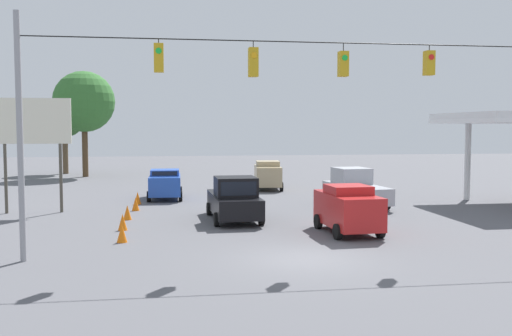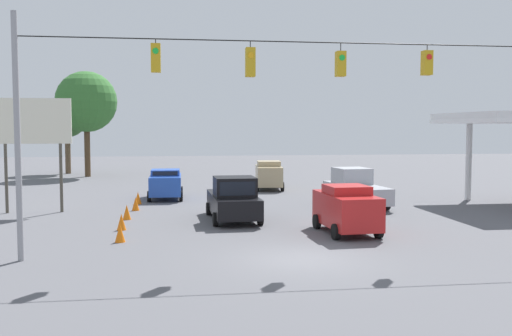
{
  "view_description": "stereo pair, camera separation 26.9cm",
  "coord_description": "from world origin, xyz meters",
  "px_view_note": "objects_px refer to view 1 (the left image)",
  "views": [
    {
      "loc": [
        4.45,
        18.45,
        4.44
      ],
      "look_at": [
        -0.25,
        -12.79,
        2.17
      ],
      "focal_mm": 40.0,
      "sensor_mm": 36.0,
      "label": 1
    },
    {
      "loc": [
        4.18,
        18.49,
        4.44
      ],
      "look_at": [
        -0.25,
        -12.79,
        2.17
      ],
      "focal_mm": 40.0,
      "sensor_mm": 36.0,
      "label": 2
    }
  ],
  "objects_px": {
    "tree_horizon_left": "(84,102)",
    "tree_horizon_right": "(64,118)",
    "pickup_truck_silver_oncoming_far": "(355,189)",
    "traffic_cone_third": "(127,212)",
    "traffic_cone_fifth": "(138,198)",
    "sedan_tan_oncoming_deep": "(268,175)",
    "traffic_cone_second": "(123,222)",
    "traffic_cone_fourth": "(136,204)",
    "pickup_truck_black_withflow_mid": "(234,200)",
    "roadside_billboard": "(32,129)",
    "sedan_red_crossing_near": "(348,208)",
    "overhead_signal_span": "(297,106)",
    "sedan_blue_withflow_far": "(165,184)",
    "traffic_cone_nearest": "(122,233)"
  },
  "relations": [
    {
      "from": "tree_horizon_left",
      "to": "tree_horizon_right",
      "type": "xyz_separation_m",
      "value": [
        2.37,
        -3.77,
        -1.33
      ]
    },
    {
      "from": "pickup_truck_silver_oncoming_far",
      "to": "traffic_cone_third",
      "type": "height_order",
      "value": "pickup_truck_silver_oncoming_far"
    },
    {
      "from": "pickup_truck_silver_oncoming_far",
      "to": "traffic_cone_third",
      "type": "xyz_separation_m",
      "value": [
        12.37,
        3.08,
        -0.62
      ]
    },
    {
      "from": "traffic_cone_fifth",
      "to": "sedan_tan_oncoming_deep",
      "type": "bearing_deg",
      "value": -142.82
    },
    {
      "from": "sedan_tan_oncoming_deep",
      "to": "traffic_cone_fifth",
      "type": "height_order",
      "value": "sedan_tan_oncoming_deep"
    },
    {
      "from": "traffic_cone_second",
      "to": "traffic_cone_fourth",
      "type": "xyz_separation_m",
      "value": [
        -0.21,
        -5.83,
        0.0
      ]
    },
    {
      "from": "sedan_tan_oncoming_deep",
      "to": "pickup_truck_silver_oncoming_far",
      "type": "bearing_deg",
      "value": 110.65
    },
    {
      "from": "pickup_truck_black_withflow_mid",
      "to": "roadside_billboard",
      "type": "height_order",
      "value": "roadside_billboard"
    },
    {
      "from": "roadside_billboard",
      "to": "tree_horizon_left",
      "type": "height_order",
      "value": "tree_horizon_left"
    },
    {
      "from": "sedan_red_crossing_near",
      "to": "traffic_cone_second",
      "type": "xyz_separation_m",
      "value": [
        9.4,
        -2.09,
        -0.69
      ]
    },
    {
      "from": "traffic_cone_second",
      "to": "traffic_cone_third",
      "type": "relative_size",
      "value": 1.0
    },
    {
      "from": "overhead_signal_span",
      "to": "tree_horizon_right",
      "type": "height_order",
      "value": "overhead_signal_span"
    },
    {
      "from": "sedan_tan_oncoming_deep",
      "to": "roadside_billboard",
      "type": "distance_m",
      "value": 16.97
    },
    {
      "from": "overhead_signal_span",
      "to": "tree_horizon_left",
      "type": "height_order",
      "value": "tree_horizon_left"
    },
    {
      "from": "traffic_cone_fourth",
      "to": "roadside_billboard",
      "type": "xyz_separation_m",
      "value": [
        5.16,
        -0.0,
        3.98
      ]
    },
    {
      "from": "sedan_blue_withflow_far",
      "to": "tree_horizon_right",
      "type": "xyz_separation_m",
      "value": [
        9.57,
        -20.87,
        4.38
      ]
    },
    {
      "from": "sedan_tan_oncoming_deep",
      "to": "tree_horizon_right",
      "type": "xyz_separation_m",
      "value": [
        16.77,
        -16.42,
        4.28
      ]
    },
    {
      "from": "pickup_truck_black_withflow_mid",
      "to": "traffic_cone_fourth",
      "type": "height_order",
      "value": "pickup_truck_black_withflow_mid"
    },
    {
      "from": "sedan_red_crossing_near",
      "to": "traffic_cone_fifth",
      "type": "height_order",
      "value": "sedan_red_crossing_near"
    },
    {
      "from": "traffic_cone_nearest",
      "to": "traffic_cone_fifth",
      "type": "height_order",
      "value": "same"
    },
    {
      "from": "sedan_red_crossing_near",
      "to": "sedan_blue_withflow_far",
      "type": "bearing_deg",
      "value": -58.78
    },
    {
      "from": "pickup_truck_silver_oncoming_far",
      "to": "traffic_cone_second",
      "type": "height_order",
      "value": "pickup_truck_silver_oncoming_far"
    },
    {
      "from": "overhead_signal_span",
      "to": "traffic_cone_third",
      "type": "height_order",
      "value": "overhead_signal_span"
    },
    {
      "from": "sedan_tan_oncoming_deep",
      "to": "pickup_truck_black_withflow_mid",
      "type": "relative_size",
      "value": 0.78
    },
    {
      "from": "sedan_blue_withflow_far",
      "to": "traffic_cone_third",
      "type": "bearing_deg",
      "value": 77.44
    },
    {
      "from": "traffic_cone_nearest",
      "to": "traffic_cone_fourth",
      "type": "bearing_deg",
      "value": -90.14
    },
    {
      "from": "overhead_signal_span",
      "to": "sedan_tan_oncoming_deep",
      "type": "bearing_deg",
      "value": -96.89
    },
    {
      "from": "traffic_cone_fifth",
      "to": "tree_horizon_left",
      "type": "relative_size",
      "value": 0.08
    },
    {
      "from": "traffic_cone_fifth",
      "to": "tree_horizon_left",
      "type": "bearing_deg",
      "value": -73.67
    },
    {
      "from": "pickup_truck_silver_oncoming_far",
      "to": "pickup_truck_black_withflow_mid",
      "type": "bearing_deg",
      "value": 28.74
    },
    {
      "from": "pickup_truck_black_withflow_mid",
      "to": "tree_horizon_right",
      "type": "distance_m",
      "value": 32.53
    },
    {
      "from": "sedan_tan_oncoming_deep",
      "to": "traffic_cone_second",
      "type": "bearing_deg",
      "value": 59.31
    },
    {
      "from": "roadside_billboard",
      "to": "sedan_tan_oncoming_deep",
      "type": "bearing_deg",
      "value": -146.45
    },
    {
      "from": "pickup_truck_silver_oncoming_far",
      "to": "traffic_cone_second",
      "type": "distance_m",
      "value": 13.71
    },
    {
      "from": "sedan_blue_withflow_far",
      "to": "sedan_tan_oncoming_deep",
      "type": "bearing_deg",
      "value": -148.25
    },
    {
      "from": "overhead_signal_span",
      "to": "pickup_truck_black_withflow_mid",
      "type": "xyz_separation_m",
      "value": [
        1.41,
        -7.23,
        -4.21
      ]
    },
    {
      "from": "tree_horizon_right",
      "to": "sedan_tan_oncoming_deep",
      "type": "bearing_deg",
      "value": 135.6
    },
    {
      "from": "traffic_cone_fourth",
      "to": "roadside_billboard",
      "type": "height_order",
      "value": "roadside_billboard"
    },
    {
      "from": "traffic_cone_nearest",
      "to": "roadside_billboard",
      "type": "height_order",
      "value": "roadside_billboard"
    },
    {
      "from": "sedan_blue_withflow_far",
      "to": "traffic_cone_fourth",
      "type": "relative_size",
      "value": 5.46
    },
    {
      "from": "pickup_truck_silver_oncoming_far",
      "to": "sedan_blue_withflow_far",
      "type": "bearing_deg",
      "value": -23.69
    },
    {
      "from": "traffic_cone_third",
      "to": "traffic_cone_fourth",
      "type": "height_order",
      "value": "same"
    },
    {
      "from": "overhead_signal_span",
      "to": "pickup_truck_silver_oncoming_far",
      "type": "xyz_separation_m",
      "value": [
        -5.9,
        -11.24,
        -4.21
      ]
    },
    {
      "from": "traffic_cone_nearest",
      "to": "traffic_cone_fourth",
      "type": "distance_m",
      "value": 8.47
    },
    {
      "from": "sedan_red_crossing_near",
      "to": "traffic_cone_nearest",
      "type": "height_order",
      "value": "sedan_red_crossing_near"
    },
    {
      "from": "sedan_red_crossing_near",
      "to": "sedan_blue_withflow_far",
      "type": "relative_size",
      "value": 1.01
    },
    {
      "from": "sedan_blue_withflow_far",
      "to": "traffic_cone_third",
      "type": "relative_size",
      "value": 5.46
    },
    {
      "from": "overhead_signal_span",
      "to": "roadside_billboard",
      "type": "relative_size",
      "value": 3.17
    },
    {
      "from": "sedan_tan_oncoming_deep",
      "to": "traffic_cone_second",
      "type": "distance_m",
      "value": 17.49
    },
    {
      "from": "pickup_truck_silver_oncoming_far",
      "to": "tree_horizon_right",
      "type": "height_order",
      "value": "tree_horizon_right"
    }
  ]
}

